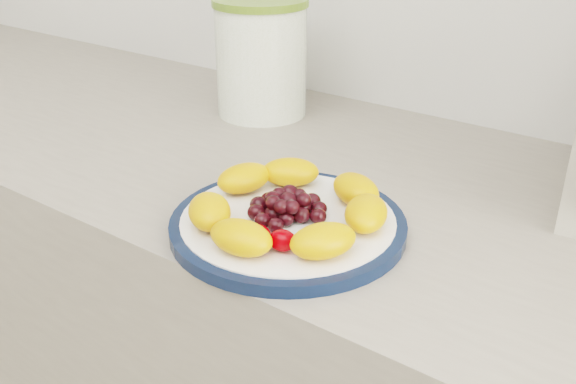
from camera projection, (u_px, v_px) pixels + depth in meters
The scene contains 5 objects.
plate_rim at pixel (288, 225), 0.75m from camera, with size 0.27×0.27×0.01m, color #0C1933.
plate_face at pixel (288, 224), 0.74m from camera, with size 0.25×0.25×0.02m, color white.
canister at pixel (261, 61), 1.08m from camera, with size 0.15×0.15×0.18m, color #516D1A.
canister_lid at pixel (260, 2), 1.04m from camera, with size 0.16×0.16×0.01m, color olive.
fruit_plate at pixel (289, 205), 0.73m from camera, with size 0.24×0.23×0.03m.
Camera 1 is at (0.30, 0.50, 1.27)m, focal length 40.00 mm.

